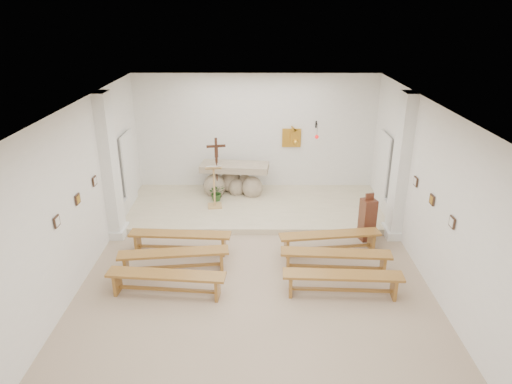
{
  "coord_description": "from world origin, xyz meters",
  "views": [
    {
      "loc": [
        0.06,
        -8.0,
        5.23
      ],
      "look_at": [
        0.02,
        1.6,
        1.31
      ],
      "focal_mm": 32.0,
      "sensor_mm": 36.0,
      "label": 1
    }
  ],
  "objects_px": {
    "bench_left_front": "(180,238)",
    "bench_left_second": "(174,257)",
    "lectern": "(214,186)",
    "donation_pedestal": "(367,219)",
    "bench_left_third": "(166,279)",
    "bench_right_third": "(342,279)",
    "bench_right_second": "(336,257)",
    "bench_right_front": "(330,238)",
    "altar": "(234,181)",
    "crucifix_stand": "(217,164)"
  },
  "relations": [
    {
      "from": "crucifix_stand",
      "to": "bench_left_second",
      "type": "distance_m",
      "value": 3.88
    },
    {
      "from": "bench_right_front",
      "to": "lectern",
      "type": "bearing_deg",
      "value": 134.13
    },
    {
      "from": "bench_left_front",
      "to": "bench_left_second",
      "type": "relative_size",
      "value": 1.0
    },
    {
      "from": "lectern",
      "to": "bench_left_third",
      "type": "xyz_separation_m",
      "value": [
        -0.59,
        -3.89,
        -0.4
      ]
    },
    {
      "from": "bench_left_front",
      "to": "donation_pedestal",
      "type": "bearing_deg",
      "value": 11.86
    },
    {
      "from": "bench_right_second",
      "to": "bench_left_third",
      "type": "height_order",
      "value": "same"
    },
    {
      "from": "crucifix_stand",
      "to": "donation_pedestal",
      "type": "distance_m",
      "value": 4.43
    },
    {
      "from": "lectern",
      "to": "donation_pedestal",
      "type": "distance_m",
      "value": 4.09
    },
    {
      "from": "bench_left_second",
      "to": "bench_left_third",
      "type": "bearing_deg",
      "value": -96.76
    },
    {
      "from": "donation_pedestal",
      "to": "bench_left_front",
      "type": "relative_size",
      "value": 0.52
    },
    {
      "from": "crucifix_stand",
      "to": "bench_right_front",
      "type": "relative_size",
      "value": 0.75
    },
    {
      "from": "bench_right_front",
      "to": "crucifix_stand",
      "type": "bearing_deg",
      "value": 126.14
    },
    {
      "from": "crucifix_stand",
      "to": "lectern",
      "type": "bearing_deg",
      "value": -103.02
    },
    {
      "from": "altar",
      "to": "bench_left_second",
      "type": "height_order",
      "value": "altar"
    },
    {
      "from": "donation_pedestal",
      "to": "bench_right_second",
      "type": "distance_m",
      "value": 1.79
    },
    {
      "from": "altar",
      "to": "bench_left_front",
      "type": "relative_size",
      "value": 0.86
    },
    {
      "from": "bench_right_front",
      "to": "bench_right_second",
      "type": "height_order",
      "value": "same"
    },
    {
      "from": "lectern",
      "to": "bench_right_second",
      "type": "distance_m",
      "value": 4.16
    },
    {
      "from": "bench_right_second",
      "to": "bench_right_front",
      "type": "bearing_deg",
      "value": 93.73
    },
    {
      "from": "lectern",
      "to": "bench_right_second",
      "type": "bearing_deg",
      "value": -56.02
    },
    {
      "from": "bench_left_front",
      "to": "bench_right_third",
      "type": "xyz_separation_m",
      "value": [
        3.39,
        -1.67,
        0.0
      ]
    },
    {
      "from": "altar",
      "to": "crucifix_stand",
      "type": "distance_m",
      "value": 0.83
    },
    {
      "from": "bench_right_front",
      "to": "bench_left_third",
      "type": "height_order",
      "value": "same"
    },
    {
      "from": "altar",
      "to": "bench_left_second",
      "type": "bearing_deg",
      "value": -99.2
    },
    {
      "from": "bench_right_second",
      "to": "bench_left_third",
      "type": "xyz_separation_m",
      "value": [
        -3.39,
        -0.84,
        0.0
      ]
    },
    {
      "from": "lectern",
      "to": "altar",
      "type": "bearing_deg",
      "value": 55.14
    },
    {
      "from": "altar",
      "to": "bench_right_third",
      "type": "xyz_separation_m",
      "value": [
        2.32,
        -4.86,
        -0.17
      ]
    },
    {
      "from": "bench_left_second",
      "to": "bench_right_second",
      "type": "bearing_deg",
      "value": -6.76
    },
    {
      "from": "altar",
      "to": "donation_pedestal",
      "type": "height_order",
      "value": "donation_pedestal"
    },
    {
      "from": "crucifix_stand",
      "to": "bench_right_front",
      "type": "bearing_deg",
      "value": -57.94
    },
    {
      "from": "bench_right_front",
      "to": "bench_left_third",
      "type": "xyz_separation_m",
      "value": [
        -3.39,
        -1.67,
        0.0
      ]
    },
    {
      "from": "altar",
      "to": "bench_left_third",
      "type": "distance_m",
      "value": 4.98
    },
    {
      "from": "donation_pedestal",
      "to": "bench_left_second",
      "type": "xyz_separation_m",
      "value": [
        -4.37,
        -1.49,
        -0.16
      ]
    },
    {
      "from": "bench_left_second",
      "to": "bench_right_third",
      "type": "xyz_separation_m",
      "value": [
        3.39,
        -0.84,
        0.0
      ]
    },
    {
      "from": "donation_pedestal",
      "to": "bench_right_front",
      "type": "xyz_separation_m",
      "value": [
        -0.98,
        -0.65,
        -0.16
      ]
    },
    {
      "from": "bench_right_front",
      "to": "bench_left_second",
      "type": "distance_m",
      "value": 3.49
    },
    {
      "from": "bench_right_front",
      "to": "bench_left_third",
      "type": "distance_m",
      "value": 3.78
    },
    {
      "from": "donation_pedestal",
      "to": "bench_right_third",
      "type": "distance_m",
      "value": 2.53
    },
    {
      "from": "bench_right_third",
      "to": "bench_left_front",
      "type": "bearing_deg",
      "value": 156.39
    },
    {
      "from": "bench_left_second",
      "to": "bench_left_third",
      "type": "height_order",
      "value": "same"
    },
    {
      "from": "bench_left_third",
      "to": "bench_right_third",
      "type": "relative_size",
      "value": 1.0
    },
    {
      "from": "bench_left_front",
      "to": "bench_right_third",
      "type": "height_order",
      "value": "same"
    },
    {
      "from": "crucifix_stand",
      "to": "donation_pedestal",
      "type": "xyz_separation_m",
      "value": [
        3.76,
        -2.26,
        -0.63
      ]
    },
    {
      "from": "bench_right_front",
      "to": "altar",
      "type": "bearing_deg",
      "value": 118.47
    },
    {
      "from": "bench_left_front",
      "to": "bench_left_second",
      "type": "xyz_separation_m",
      "value": [
        0.0,
        -0.84,
        0.0
      ]
    },
    {
      "from": "bench_right_third",
      "to": "bench_right_front",
      "type": "bearing_deg",
      "value": 92.69
    },
    {
      "from": "lectern",
      "to": "bench_left_second",
      "type": "distance_m",
      "value": 3.13
    },
    {
      "from": "donation_pedestal",
      "to": "bench_left_third",
      "type": "distance_m",
      "value": 4.95
    },
    {
      "from": "bench_left_front",
      "to": "bench_right_front",
      "type": "height_order",
      "value": "same"
    },
    {
      "from": "bench_right_third",
      "to": "bench_left_third",
      "type": "bearing_deg",
      "value": -177.31
    }
  ]
}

